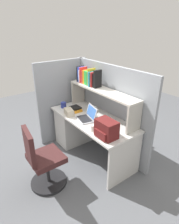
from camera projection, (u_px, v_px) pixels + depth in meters
name	position (u px, v px, depth m)	size (l,w,h in m)	color
ground_plane	(92.00, 154.00, 3.44)	(8.00, 8.00, 0.00)	#595B60
desk	(79.00, 126.00, 3.55)	(1.60, 0.70, 0.73)	silver
cubicle_partition_rear	(109.00, 110.00, 3.32)	(1.84, 0.05, 1.55)	gray
cubicle_partition_left	(63.00, 101.00, 3.71)	(0.05, 1.06, 1.55)	gray
overhead_hutch	(102.00, 95.00, 3.09)	(1.44, 0.28, 0.45)	#BCB7AC
reference_books_on_shelf	(89.00, 77.00, 3.25)	(0.53, 0.19, 0.29)	black
laptop	(87.00, 116.00, 3.07)	(0.36, 0.32, 0.22)	#B7BABF
backpack	(106.00, 129.00, 2.56)	(0.30, 0.23, 0.24)	#591919
computer_mouse	(102.00, 126.00, 2.87)	(0.06, 0.10, 0.03)	#7299C6
paper_cup	(93.00, 128.00, 2.74)	(0.08, 0.08, 0.09)	white
tissue_box	(69.00, 112.00, 3.22)	(0.22, 0.12, 0.10)	#BFB299
snack_canister	(64.00, 105.00, 3.50)	(0.10, 0.10, 0.10)	navy
desk_book_stack	(75.00, 109.00, 3.39)	(0.26, 0.18, 0.07)	orange
office_chair	(43.00, 162.00, 2.64)	(0.52, 0.52, 0.93)	black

